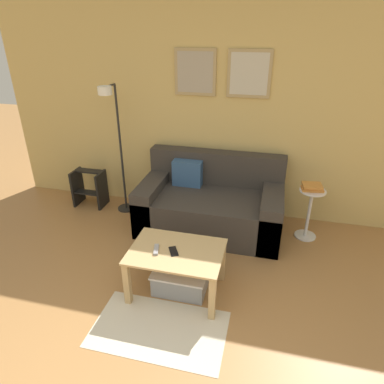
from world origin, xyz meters
name	(u,v)px	position (x,y,z in m)	size (l,w,h in m)	color
wall_back	(216,114)	(0.00, 3.01, 1.28)	(5.60, 0.09, 2.55)	#D6B76B
area_rug	(159,329)	(-0.04, 0.84, 0.00)	(1.11, 0.64, 0.01)	beige
couch	(211,204)	(0.05, 2.53, 0.30)	(1.68, 0.93, 0.87)	#38332D
coffee_table	(177,259)	(-0.03, 1.32, 0.37)	(0.84, 0.59, 0.46)	tan
storage_bin	(181,279)	(0.00, 1.35, 0.11)	(0.51, 0.37, 0.22)	gray
floor_lamp	(115,138)	(-1.14, 2.56, 1.04)	(0.23, 0.44, 1.66)	black
side_table	(309,210)	(1.20, 2.57, 0.36)	(0.29, 0.29, 0.61)	white
book_stack	(312,187)	(1.19, 2.56, 0.65)	(0.25, 0.21, 0.07)	#D18438
remote_control	(156,249)	(-0.20, 1.28, 0.47)	(0.04, 0.15, 0.02)	#99999E
cell_phone	(173,251)	(-0.05, 1.30, 0.46)	(0.07, 0.14, 0.01)	black
step_stool	(90,187)	(-1.67, 2.68, 0.26)	(0.41, 0.28, 0.50)	black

